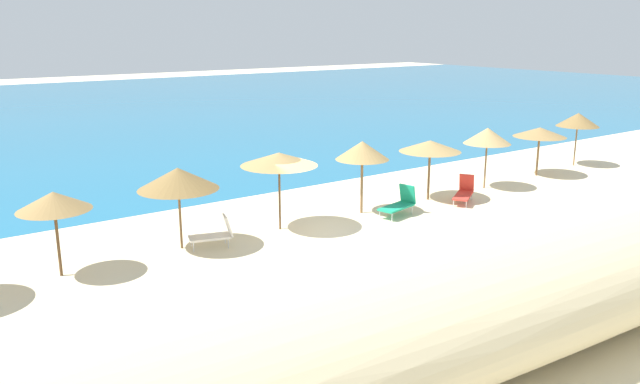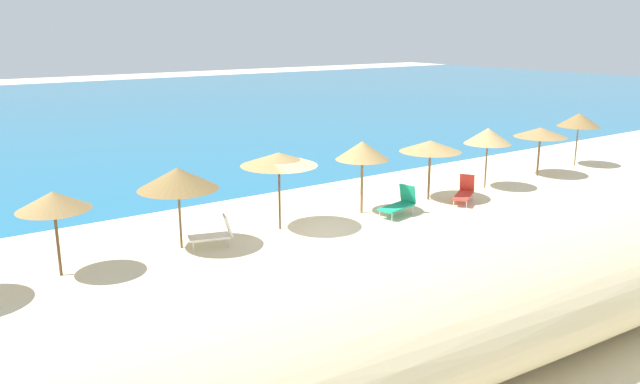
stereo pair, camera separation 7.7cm
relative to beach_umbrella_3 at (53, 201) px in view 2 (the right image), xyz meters
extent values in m
plane|color=beige|center=(8.19, -0.86, -2.22)|extent=(160.00, 160.00, 0.00)
cube|color=#1E6B93|center=(8.19, 36.99, -2.22)|extent=(160.00, 64.71, 0.01)
ellipsoid|color=beige|center=(10.61, -10.23, -0.81)|extent=(55.15, 7.03, 2.82)
cylinder|color=brown|center=(0.00, 0.00, -1.16)|extent=(0.09, 0.09, 2.11)
cone|color=olive|center=(0.00, 0.00, 0.01)|extent=(2.05, 2.05, 0.53)
cylinder|color=brown|center=(3.79, 0.19, -1.16)|extent=(0.08, 0.08, 2.12)
cone|color=olive|center=(3.79, 0.19, 0.09)|extent=(2.57, 2.57, 0.69)
cylinder|color=brown|center=(7.46, 0.05, -1.00)|extent=(0.08, 0.08, 2.45)
cone|color=#9E7F4C|center=(7.46, 0.05, 0.31)|extent=(2.69, 2.69, 0.45)
cylinder|color=brown|center=(11.10, -0.02, -1.10)|extent=(0.10, 0.10, 2.24)
cone|color=#9E7F4C|center=(11.10, -0.02, 0.22)|extent=(2.03, 2.03, 0.70)
cylinder|color=brown|center=(14.60, -0.10, -1.14)|extent=(0.10, 0.10, 2.17)
cone|color=#9E7F4C|center=(14.60, -0.10, 0.03)|extent=(2.52, 2.52, 0.46)
cylinder|color=brown|center=(18.01, -0.17, -1.15)|extent=(0.08, 0.08, 2.15)
cone|color=tan|center=(18.01, -0.17, 0.13)|extent=(2.06, 2.06, 0.70)
cylinder|color=brown|center=(22.04, 0.05, -1.21)|extent=(0.10, 0.10, 2.03)
cone|color=olive|center=(22.04, 0.05, -0.12)|extent=(2.48, 2.48, 0.45)
cylinder|color=brown|center=(25.55, 0.35, -1.13)|extent=(0.07, 0.07, 2.18)
cone|color=olive|center=(25.55, 0.35, 0.15)|extent=(2.12, 2.12, 0.69)
cube|color=red|center=(15.31, -1.36, -1.89)|extent=(1.66, 1.35, 0.07)
cube|color=red|center=(15.95, -0.95, -1.53)|extent=(0.51, 0.62, 0.73)
cylinder|color=silver|center=(14.61, -1.51, -2.08)|extent=(0.04, 0.04, 0.29)
cylinder|color=silver|center=(14.88, -1.93, -2.08)|extent=(0.04, 0.04, 0.29)
cylinder|color=silver|center=(15.75, -0.78, -2.08)|extent=(0.04, 0.04, 0.29)
cylinder|color=silver|center=(16.02, -1.21, -2.08)|extent=(0.04, 0.04, 0.29)
cube|color=white|center=(4.56, -0.28, -1.87)|extent=(1.44, 0.98, 0.07)
cube|color=white|center=(5.15, -0.45, -1.53)|extent=(0.42, 0.68, 0.67)
cylinder|color=silver|center=(4.11, 0.14, -2.06)|extent=(0.04, 0.04, 0.32)
cylinder|color=silver|center=(3.95, -0.37, -2.06)|extent=(0.04, 0.04, 0.32)
cylinder|color=silver|center=(5.17, -0.18, -2.06)|extent=(0.04, 0.04, 0.32)
cylinder|color=silver|center=(5.02, -0.69, -2.06)|extent=(0.04, 0.04, 0.32)
cube|color=#199972|center=(11.85, -1.17, -1.86)|extent=(1.67, 1.00, 0.07)
cube|color=#199972|center=(12.57, -1.00, -1.48)|extent=(0.36, 0.70, 0.74)
cylinder|color=silver|center=(11.14, -1.05, -2.06)|extent=(0.04, 0.04, 0.33)
cylinder|color=silver|center=(11.27, -1.60, -2.06)|extent=(0.04, 0.04, 0.33)
cylinder|color=silver|center=(12.43, -0.74, -2.06)|extent=(0.04, 0.04, 0.33)
cylinder|color=silver|center=(12.56, -1.29, -2.06)|extent=(0.04, 0.04, 0.33)
camera|label=1|loc=(-3.97, -18.32, 4.71)|focal=35.91mm
camera|label=2|loc=(-3.90, -18.37, 4.71)|focal=35.91mm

